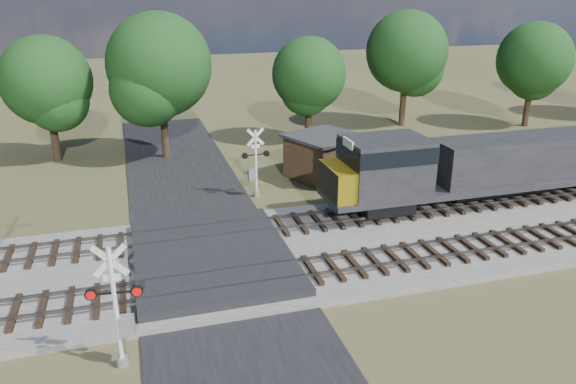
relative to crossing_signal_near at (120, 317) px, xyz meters
name	(u,v)px	position (x,y,z in m)	size (l,w,h in m)	color
ground	(214,269)	(4.01, 5.92, -1.90)	(160.00, 160.00, 0.00)	#464C28
ballast_bed	(408,235)	(14.01, 6.42, -1.75)	(140.00, 10.00, 0.30)	gray
road	(214,268)	(4.01, 5.92, -1.86)	(7.00, 60.00, 0.08)	black
crossing_panel	(212,258)	(4.01, 6.42, -1.58)	(7.00, 9.00, 0.62)	#262628
track_near	(293,272)	(7.13, 3.92, -1.49)	(140.00, 2.60, 0.33)	black
track_far	(265,227)	(7.13, 8.92, -1.49)	(140.00, 2.60, 0.33)	black
crossing_signal_near	(120,317)	(0.00, 0.00, 0.00)	(1.84, 0.43, 4.57)	silver
crossing_signal_far	(255,169)	(7.90, 14.36, -0.13)	(1.72, 0.38, 4.26)	silver
equipment_shed	(325,156)	(13.10, 16.49, -0.42)	(5.60, 5.60, 2.92)	#412B1C
treeline	(275,64)	(12.24, 25.65, 4.36)	(80.81, 11.46, 10.47)	black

